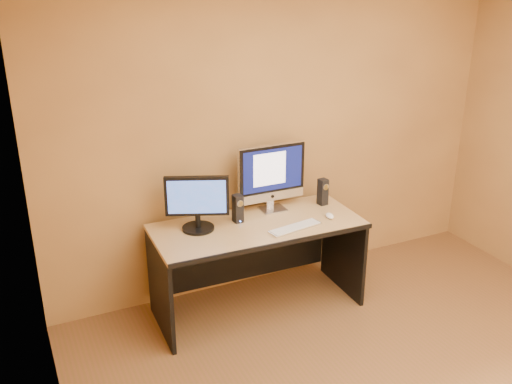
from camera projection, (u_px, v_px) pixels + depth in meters
walls at (455, 226)px, 3.01m from camera, size 4.00×4.00×2.60m
desk at (258, 267)px, 4.49m from camera, size 1.62×0.75×0.74m
imac at (273, 178)px, 4.52m from camera, size 0.57×0.21×0.55m
second_monitor at (197, 203)px, 4.20m from camera, size 0.54×0.41×0.42m
speaker_left at (238, 209)px, 4.36m from camera, size 0.07×0.08×0.22m
speaker_right at (323, 192)px, 4.68m from camera, size 0.08×0.08×0.22m
keyboard at (295, 227)px, 4.28m from camera, size 0.44×0.18×0.02m
mouse at (330, 216)px, 4.46m from camera, size 0.08×0.11×0.04m
cable_a at (273, 206)px, 4.69m from camera, size 0.09×0.21×0.01m
cable_b at (271, 204)px, 4.72m from camera, size 0.11×0.15×0.01m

